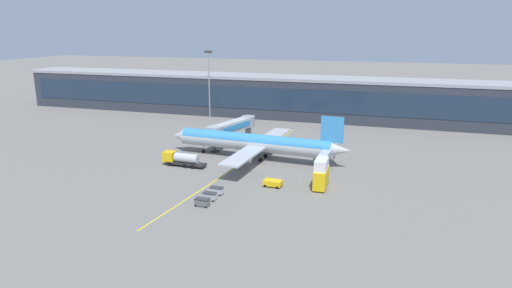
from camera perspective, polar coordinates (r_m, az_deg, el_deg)
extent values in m
plane|color=slate|center=(104.64, -0.20, -3.09)|extent=(700.00, 700.00, 0.00)
cube|color=yellow|center=(107.65, -1.92, -2.58)|extent=(8.90, 79.57, 0.01)
cube|color=#2D333D|center=(162.97, 4.81, 5.91)|extent=(218.61, 16.31, 14.04)
cube|color=#1E2D42|center=(154.94, 4.16, 5.72)|extent=(212.05, 0.16, 7.86)
cube|color=#99999E|center=(161.97, 4.87, 8.54)|extent=(222.98, 16.64, 1.00)
cylinder|color=#B2B7BC|center=(110.45, -0.26, 0.12)|extent=(40.41, 7.10, 4.11)
cylinder|color=#388CD1|center=(110.35, -0.26, 0.30)|extent=(39.59, 6.88, 3.95)
cone|color=#B2B7BC|center=(119.88, -9.87, 1.08)|extent=(4.39, 4.20, 3.91)
cone|color=#B2B7BC|center=(104.52, 10.89, -0.78)|extent=(5.18, 3.85, 3.49)
cube|color=#388CD1|center=(103.76, 9.85, 1.85)|extent=(5.36, 0.76, 6.17)
cube|color=#B2B7BC|center=(101.08, 8.98, -1.11)|extent=(2.49, 6.71, 0.24)
cube|color=#B2B7BC|center=(108.85, 9.94, 0.00)|extent=(2.49, 6.71, 0.24)
cube|color=#B2B7BC|center=(100.63, -1.68, -1.55)|extent=(6.05, 17.20, 0.40)
cube|color=#B2B7BC|center=(119.55, 2.28, 1.10)|extent=(6.05, 17.20, 0.40)
cylinder|color=#939399|center=(104.10, -1.52, -1.81)|extent=(3.33, 2.49, 2.26)
cylinder|color=#939399|center=(117.46, 1.32, 0.14)|extent=(3.33, 2.49, 2.26)
cylinder|color=black|center=(117.36, -6.84, -0.94)|extent=(1.03, 0.47, 1.00)
cylinder|color=slate|center=(117.08, -6.85, -0.45)|extent=(0.20, 0.20, 2.08)
cylinder|color=black|center=(108.94, 0.56, -2.08)|extent=(1.03, 0.47, 1.00)
cylinder|color=slate|center=(108.64, 0.56, -1.56)|extent=(0.20, 0.20, 2.08)
cylinder|color=black|center=(112.26, 1.24, -1.57)|extent=(1.03, 0.47, 1.00)
cylinder|color=slate|center=(111.97, 1.24, -1.06)|extent=(0.20, 0.20, 2.08)
cube|color=#B2B7BC|center=(123.46, -3.11, 2.30)|extent=(7.11, 16.80, 2.80)
cube|color=#2D84C6|center=(123.43, -3.09, 2.30)|extent=(6.56, 14.27, 1.54)
cube|color=#9EA3A8|center=(116.95, -5.44, 1.54)|extent=(4.29, 4.01, 2.94)
cylinder|color=#4C4C51|center=(117.78, -5.40, -0.08)|extent=(0.70, 0.70, 4.04)
cube|color=#262628|center=(118.27, -5.38, -0.95)|extent=(2.20, 2.20, 0.30)
cylinder|color=gray|center=(130.18, -1.02, 2.98)|extent=(3.90, 3.90, 3.08)
cylinder|color=gray|center=(130.92, -1.01, 1.51)|extent=(1.80, 1.80, 4.04)
cube|color=#232326|center=(106.78, -9.07, -2.49)|extent=(10.12, 3.06, 0.50)
cube|color=yellow|center=(108.59, -11.12, -1.60)|extent=(2.94, 2.65, 2.50)
cube|color=black|center=(109.10, -11.70, -1.28)|extent=(0.29, 2.31, 1.12)
cylinder|color=#B7BABF|center=(106.26, -8.97, -1.81)|extent=(6.11, 2.53, 2.20)
cylinder|color=black|center=(107.78, -11.15, -2.56)|extent=(1.02, 0.41, 1.00)
cylinder|color=black|center=(109.71, -10.51, -2.22)|extent=(1.02, 0.41, 1.00)
cylinder|color=black|center=(105.73, -9.23, -2.81)|extent=(1.02, 0.41, 1.00)
cylinder|color=black|center=(107.70, -8.61, -2.46)|extent=(1.02, 0.41, 1.00)
cylinder|color=black|center=(104.74, -8.23, -2.94)|extent=(1.02, 0.41, 1.00)
cylinder|color=black|center=(106.73, -7.63, -2.58)|extent=(1.02, 0.41, 1.00)
cube|color=yellow|center=(92.37, 2.20, -5.03)|extent=(3.96, 2.58, 1.10)
cube|color=black|center=(92.02, 2.76, -4.99)|extent=(1.48, 2.16, 0.33)
cylinder|color=black|center=(93.08, 3.18, -5.24)|extent=(0.62, 0.29, 0.60)
cylinder|color=black|center=(91.24, 2.77, -5.66)|extent=(0.62, 0.29, 0.60)
cylinder|color=black|center=(93.89, 1.64, -5.04)|extent=(0.62, 0.29, 0.60)
cylinder|color=black|center=(92.07, 1.19, -5.45)|extent=(0.62, 0.29, 0.60)
cube|color=yellow|center=(92.28, 8.45, -4.31)|extent=(2.60, 6.84, 3.80)
cube|color=silver|center=(91.02, 8.49, -2.60)|extent=(2.45, 5.13, 2.20)
cylinder|color=black|center=(95.27, 7.94, -4.88)|extent=(0.26, 0.60, 0.60)
cylinder|color=black|center=(95.01, 9.28, -5.00)|extent=(0.26, 0.60, 0.60)
cylinder|color=black|center=(90.85, 7.48, -5.87)|extent=(0.26, 0.60, 0.60)
cylinder|color=black|center=(90.57, 8.89, -5.99)|extent=(0.26, 0.60, 0.60)
cube|color=#595B60|center=(83.27, -6.98, -7.51)|extent=(2.67, 1.62, 1.10)
cube|color=#333338|center=(83.01, -7.00, -7.06)|extent=(2.72, 1.65, 0.10)
cylinder|color=black|center=(83.31, -7.85, -7.93)|extent=(0.37, 0.14, 0.36)
cylinder|color=black|center=(84.54, -7.38, -7.57)|extent=(0.37, 0.14, 0.36)
cylinder|color=black|center=(82.43, -6.55, -8.15)|extent=(0.37, 0.14, 0.36)
cylinder|color=black|center=(83.66, -6.10, -7.77)|extent=(0.37, 0.14, 0.36)
cube|color=#B2B7BC|center=(85.92, -6.02, -6.75)|extent=(2.67, 1.62, 1.10)
cube|color=#333338|center=(85.66, -6.03, -6.32)|extent=(2.72, 1.65, 0.10)
cylinder|color=black|center=(85.93, -6.86, -7.17)|extent=(0.37, 0.14, 0.36)
cylinder|color=black|center=(87.18, -6.41, -6.83)|extent=(0.37, 0.14, 0.36)
cylinder|color=black|center=(85.07, -5.59, -7.37)|extent=(0.37, 0.14, 0.36)
cylinder|color=black|center=(86.33, -5.17, -7.02)|extent=(0.37, 0.14, 0.36)
cube|color=#B2B7BC|center=(88.60, -5.12, -6.04)|extent=(2.67, 1.62, 1.10)
cube|color=#333338|center=(88.36, -5.13, -5.62)|extent=(2.72, 1.65, 0.10)
cylinder|color=black|center=(88.59, -5.93, -6.45)|extent=(0.37, 0.14, 0.36)
cylinder|color=black|center=(89.85, -5.51, -6.13)|extent=(0.37, 0.14, 0.36)
cylinder|color=black|center=(87.76, -4.70, -6.63)|extent=(0.37, 0.14, 0.36)
cylinder|color=black|center=(89.03, -4.29, -6.30)|extent=(0.37, 0.14, 0.36)
cylinder|color=gray|center=(159.50, -6.09, 7.42)|extent=(0.44, 0.44, 23.61)
cube|color=#333338|center=(158.39, -6.22, 11.81)|extent=(2.80, 0.50, 0.80)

